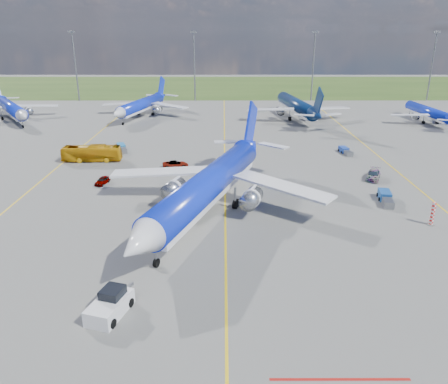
{
  "coord_description": "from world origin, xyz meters",
  "views": [
    {
      "loc": [
        -0.24,
        -42.2,
        23.25
      ],
      "look_at": [
        -0.17,
        9.17,
        4.0
      ],
      "focal_mm": 35.0,
      "sensor_mm": 36.0,
      "label": 1
    }
  ],
  "objects_px": {
    "main_airliner": "(209,213)",
    "baggage_tug_c": "(122,148)",
    "bg_jet_nw": "(13,120)",
    "service_car_c": "(373,175)",
    "baggage_tug_w": "(386,198)",
    "service_car_a": "(102,181)",
    "service_car_b": "(176,164)",
    "pushback_tug": "(110,305)",
    "bg_jet_nnw": "(142,117)",
    "warning_post": "(432,214)",
    "apron_bus": "(92,153)",
    "bg_jet_n": "(296,118)",
    "baggage_tug_e": "(345,151)",
    "bg_jet_ne": "(426,122)"
  },
  "relations": [
    {
      "from": "service_car_a",
      "to": "service_car_b",
      "type": "bearing_deg",
      "value": 52.47
    },
    {
      "from": "service_car_c",
      "to": "baggage_tug_w",
      "type": "height_order",
      "value": "service_car_c"
    },
    {
      "from": "warning_post",
      "to": "bg_jet_nw",
      "type": "bearing_deg",
      "value": 141.04
    },
    {
      "from": "baggage_tug_c",
      "to": "bg_jet_nw",
      "type": "bearing_deg",
      "value": 119.37
    },
    {
      "from": "main_airliner",
      "to": "apron_bus",
      "type": "bearing_deg",
      "value": 152.18
    },
    {
      "from": "baggage_tug_e",
      "to": "baggage_tug_w",
      "type": "bearing_deg",
      "value": -98.99
    },
    {
      "from": "warning_post",
      "to": "baggage_tug_c",
      "type": "height_order",
      "value": "warning_post"
    },
    {
      "from": "service_car_a",
      "to": "service_car_c",
      "type": "xyz_separation_m",
      "value": [
        44.0,
        2.41,
        0.13
      ]
    },
    {
      "from": "bg_jet_nnw",
      "to": "bg_jet_ne",
      "type": "height_order",
      "value": "bg_jet_nnw"
    },
    {
      "from": "bg_jet_nnw",
      "to": "main_airliner",
      "type": "xyz_separation_m",
      "value": [
        21.01,
        -68.85,
        0.0
      ]
    },
    {
      "from": "service_car_b",
      "to": "baggage_tug_e",
      "type": "distance_m",
      "value": 34.11
    },
    {
      "from": "service_car_b",
      "to": "baggage_tug_c",
      "type": "distance_m",
      "value": 16.87
    },
    {
      "from": "bg_jet_nw",
      "to": "bg_jet_ne",
      "type": "height_order",
      "value": "bg_jet_nw"
    },
    {
      "from": "apron_bus",
      "to": "service_car_c",
      "type": "relative_size",
      "value": 2.21
    },
    {
      "from": "pushback_tug",
      "to": "baggage_tug_c",
      "type": "bearing_deg",
      "value": 118.2
    },
    {
      "from": "pushback_tug",
      "to": "warning_post",
      "type": "bearing_deg",
      "value": 43.79
    },
    {
      "from": "bg_jet_n",
      "to": "bg_jet_ne",
      "type": "xyz_separation_m",
      "value": [
        33.95,
        -5.07,
        0.0
      ]
    },
    {
      "from": "warning_post",
      "to": "apron_bus",
      "type": "height_order",
      "value": "apron_bus"
    },
    {
      "from": "bg_jet_ne",
      "to": "apron_bus",
      "type": "bearing_deg",
      "value": 21.49
    },
    {
      "from": "apron_bus",
      "to": "warning_post",
      "type": "bearing_deg",
      "value": -121.4
    },
    {
      "from": "main_airliner",
      "to": "baggage_tug_c",
      "type": "relative_size",
      "value": 8.37
    },
    {
      "from": "apron_bus",
      "to": "service_car_b",
      "type": "height_order",
      "value": "apron_bus"
    },
    {
      "from": "bg_jet_n",
      "to": "apron_bus",
      "type": "height_order",
      "value": "bg_jet_n"
    },
    {
      "from": "baggage_tug_c",
      "to": "bg_jet_nnw",
      "type": "bearing_deg",
      "value": 73.73
    },
    {
      "from": "baggage_tug_e",
      "to": "service_car_a",
      "type": "bearing_deg",
      "value": -164.12
    },
    {
      "from": "pushback_tug",
      "to": "service_car_a",
      "type": "bearing_deg",
      "value": 122.57
    },
    {
      "from": "baggage_tug_w",
      "to": "baggage_tug_c",
      "type": "relative_size",
      "value": 1.05
    },
    {
      "from": "bg_jet_ne",
      "to": "pushback_tug",
      "type": "bearing_deg",
      "value": 49.13
    },
    {
      "from": "bg_jet_nnw",
      "to": "apron_bus",
      "type": "xyz_separation_m",
      "value": [
        -1.62,
        -44.22,
        1.52
      ]
    },
    {
      "from": "bg_jet_nw",
      "to": "service_car_a",
      "type": "relative_size",
      "value": 10.59
    },
    {
      "from": "bg_jet_nnw",
      "to": "apron_bus",
      "type": "height_order",
      "value": "bg_jet_nnw"
    },
    {
      "from": "bg_jet_nw",
      "to": "baggage_tug_c",
      "type": "distance_m",
      "value": 47.96
    },
    {
      "from": "pushback_tug",
      "to": "baggage_tug_e",
      "type": "xyz_separation_m",
      "value": [
        34.02,
        52.0,
        -0.38
      ]
    },
    {
      "from": "bg_jet_nw",
      "to": "baggage_tug_c",
      "type": "relative_size",
      "value": 6.7
    },
    {
      "from": "bg_jet_nw",
      "to": "baggage_tug_c",
      "type": "bearing_deg",
      "value": -75.99
    },
    {
      "from": "warning_post",
      "to": "baggage_tug_w",
      "type": "relative_size",
      "value": 0.53
    },
    {
      "from": "main_airliner",
      "to": "baggage_tug_e",
      "type": "relative_size",
      "value": 9.23
    },
    {
      "from": "service_car_a",
      "to": "service_car_b",
      "type": "distance_m",
      "value": 13.85
    },
    {
      "from": "baggage_tug_c",
      "to": "baggage_tug_e",
      "type": "relative_size",
      "value": 1.1
    },
    {
      "from": "service_car_a",
      "to": "service_car_c",
      "type": "bearing_deg",
      "value": 16.64
    },
    {
      "from": "main_airliner",
      "to": "bg_jet_nw",
      "type": "bearing_deg",
      "value": 150.52
    },
    {
      "from": "bg_jet_nnw",
      "to": "apron_bus",
      "type": "relative_size",
      "value": 3.3
    },
    {
      "from": "bg_jet_n",
      "to": "baggage_tug_c",
      "type": "relative_size",
      "value": 7.35
    },
    {
      "from": "service_car_b",
      "to": "baggage_tug_w",
      "type": "height_order",
      "value": "service_car_b"
    },
    {
      "from": "baggage_tug_c",
      "to": "warning_post",
      "type": "bearing_deg",
      "value": -57.26
    },
    {
      "from": "bg_jet_nw",
      "to": "service_car_c",
      "type": "distance_m",
      "value": 95.42
    },
    {
      "from": "bg_jet_nnw",
      "to": "service_car_a",
      "type": "bearing_deg",
      "value": -72.31
    },
    {
      "from": "pushback_tug",
      "to": "bg_jet_nnw",
      "type": "bearing_deg",
      "value": 115.09
    },
    {
      "from": "baggage_tug_w",
      "to": "baggage_tug_c",
      "type": "bearing_deg",
      "value": 156.97
    },
    {
      "from": "bg_jet_nnw",
      "to": "pushback_tug",
      "type": "distance_m",
      "value": 91.86
    }
  ]
}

